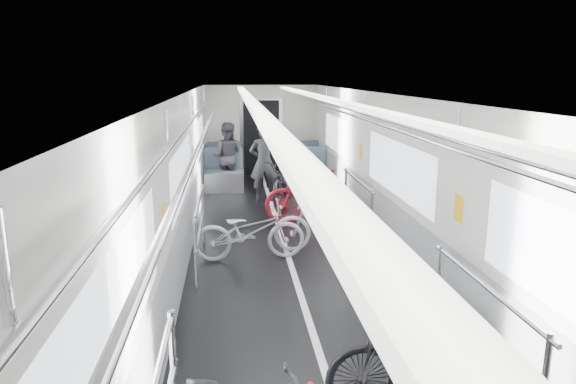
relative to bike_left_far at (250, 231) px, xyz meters
name	(u,v)px	position (x,y,z in m)	size (l,w,h in m)	color
car_shell	(280,167)	(0.58, 1.37, 0.70)	(3.02, 14.01, 2.41)	black
bike_left_far	(250,231)	(0.00, 0.00, 0.00)	(0.57, 1.63, 0.86)	#9FA0A4
bike_right_near	(419,356)	(1.23, -3.63, 0.04)	(0.44, 1.55, 0.93)	black
bike_right_mid	(328,224)	(1.22, 0.23, 0.01)	(0.59, 1.68, 0.88)	#B3B3B8
bike_right_far	(313,198)	(1.20, 1.56, 0.10)	(0.50, 1.77, 1.07)	maroon
bike_aisle	(282,180)	(0.82, 3.42, 0.05)	(0.64, 1.82, 0.96)	black
person_standing	(264,163)	(0.44, 3.52, 0.41)	(0.61, 0.40, 1.68)	black
person_seated	(227,156)	(-0.34, 4.78, 0.37)	(0.78, 0.60, 1.60)	#332E36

